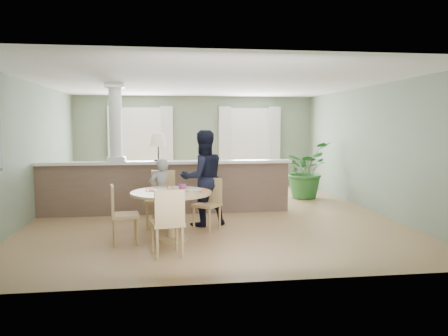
{
  "coord_description": "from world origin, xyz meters",
  "views": [
    {
      "loc": [
        -0.92,
        -8.92,
        1.85
      ],
      "look_at": [
        0.16,
        -1.0,
        1.07
      ],
      "focal_mm": 35.0,
      "sensor_mm": 36.0,
      "label": 1
    }
  ],
  "objects": [
    {
      "name": "chair_side",
      "position": [
        -1.62,
        -2.08,
        0.51
      ],
      "size": [
        0.48,
        0.48,
        0.93
      ],
      "rotation": [
        0.0,
        0.0,
        1.72
      ],
      "color": "tan",
      "rests_on": "ground"
    },
    {
      "name": "houseplant",
      "position": [
        2.6,
        1.75,
        0.71
      ],
      "size": [
        1.68,
        1.69,
        1.42
      ],
      "primitive_type": "imported",
      "rotation": [
        0.0,
        0.0,
        0.83
      ],
      "color": "#286529",
      "rests_on": "ground"
    },
    {
      "name": "sofa",
      "position": [
        -0.95,
        2.04,
        0.44
      ],
      "size": [
        3.17,
        1.77,
        0.87
      ],
      "primitive_type": "imported",
      "rotation": [
        0.0,
        0.0,
        0.21
      ],
      "color": "#845D48",
      "rests_on": "ground"
    },
    {
      "name": "child_person",
      "position": [
        -0.98,
        -0.86,
        0.62
      ],
      "size": [
        0.49,
        0.36,
        1.25
      ],
      "primitive_type": "imported",
      "rotation": [
        0.0,
        0.0,
        3.28
      ],
      "color": "gray",
      "rests_on": "ground"
    },
    {
      "name": "chair_far_boy",
      "position": [
        -0.99,
        -1.0,
        0.56
      ],
      "size": [
        0.57,
        0.57,
        1.02
      ],
      "rotation": [
        0.0,
        0.0,
        -0.28
      ],
      "color": "tan",
      "rests_on": "ground"
    },
    {
      "name": "ground",
      "position": [
        0.0,
        0.0,
        0.0
      ],
      "size": [
        8.0,
        8.0,
        0.0
      ],
      "primitive_type": "plane",
      "color": "tan",
      "rests_on": "ground"
    },
    {
      "name": "room_shell",
      "position": [
        -0.03,
        0.63,
        1.81
      ],
      "size": [
        7.02,
        8.02,
        2.71
      ],
      "color": "gray",
      "rests_on": "ground"
    },
    {
      "name": "dining_table",
      "position": [
        -0.82,
        -1.91,
        0.63
      ],
      "size": [
        1.3,
        1.3,
        0.89
      ],
      "rotation": [
        0.0,
        0.0,
        -0.02
      ],
      "color": "tan",
      "rests_on": "ground"
    },
    {
      "name": "man_person",
      "position": [
        -0.22,
        -0.97,
        0.88
      ],
      "size": [
        1.01,
        0.89,
        1.76
      ],
      "primitive_type": "imported",
      "rotation": [
        0.0,
        0.0,
        3.43
      ],
      "color": "black",
      "rests_on": "ground"
    },
    {
      "name": "chair_far_man",
      "position": [
        -0.14,
        -1.26,
        0.5
      ],
      "size": [
        0.58,
        0.58,
        0.91
      ],
      "rotation": [
        0.0,
        0.0,
        -0.69
      ],
      "color": "tan",
      "rests_on": "ground"
    },
    {
      "name": "chair_near",
      "position": [
        -0.88,
        -2.88,
        0.54
      ],
      "size": [
        0.52,
        0.52,
        0.97
      ],
      "rotation": [
        0.0,
        0.0,
        3.34
      ],
      "color": "tan",
      "rests_on": "ground"
    },
    {
      "name": "pony_wall",
      "position": [
        -0.99,
        0.2,
        0.71
      ],
      "size": [
        5.32,
        0.38,
        2.7
      ],
      "color": "brown",
      "rests_on": "ground"
    }
  ]
}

